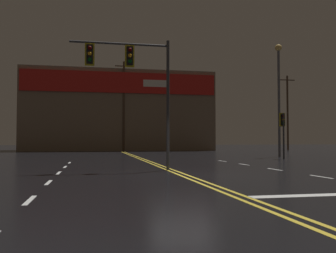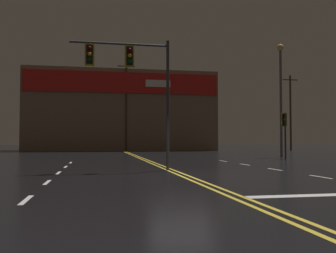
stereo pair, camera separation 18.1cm
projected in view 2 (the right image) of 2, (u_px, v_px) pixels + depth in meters
The scene contains 7 objects.
ground_plane at pixel (182, 175), 14.63m from camera, with size 200.00×200.00×0.00m, color black.
road_markings at pixel (212, 177), 13.72m from camera, with size 14.37×60.00×0.01m.
traffic_signal_median at pixel (129, 70), 16.71m from camera, with size 4.45×0.36×5.91m.
traffic_signal_corner_northeast at pixel (284, 125), 27.09m from camera, with size 0.42×0.36×3.36m.
streetlight_near_left at pixel (281, 84), 30.59m from camera, with size 0.56×0.56×9.26m.
building_backdrop at pixel (121, 112), 51.97m from camera, with size 24.85×10.23×10.47m.
utility_pole_row at pixel (127, 107), 47.15m from camera, with size 46.10×0.26×11.34m.
Camera 2 is at (-3.27, -14.33, 1.34)m, focal length 40.00 mm.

